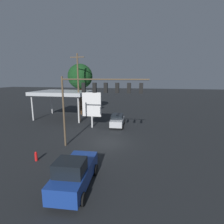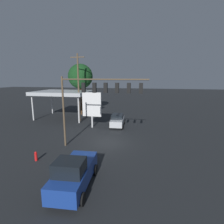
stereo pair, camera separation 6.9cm
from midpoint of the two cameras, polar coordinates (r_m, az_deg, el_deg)
The scene contains 9 objects.
ground_plane at distance 20.64m, azimuth -1.08°, elevation -9.94°, with size 200.00×200.00×0.00m, color black.
traffic_signal_assembly at distance 17.68m, azimuth -4.42°, elevation 6.22°, with size 8.96×0.43×7.57m.
utility_pole at distance 29.99m, azimuth -10.82°, elevation 8.14°, with size 2.40×0.26×11.25m.
gas_station_canopy at distance 33.44m, azimuth -15.65°, elevation 5.99°, with size 9.74×7.46×4.97m.
price_sign at distance 26.00m, azimuth -6.53°, elevation 2.26°, with size 2.85×0.27×5.30m.
sedan_far at distance 26.90m, azimuth 1.86°, elevation -2.74°, with size 2.27×4.50×1.93m.
pickup_parked at distance 12.76m, azimuth -12.13°, elevation -18.95°, with size 2.58×5.34×2.40m.
street_tree at distance 35.44m, azimuth -10.22°, elevation 11.35°, with size 4.82×4.82×10.04m.
fire_hydrant at distance 17.75m, azimuth -23.48°, elevation -13.08°, with size 0.24×0.24×0.88m.
Camera 2 is at (-4.41, 18.72, 7.50)m, focal length 28.00 mm.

